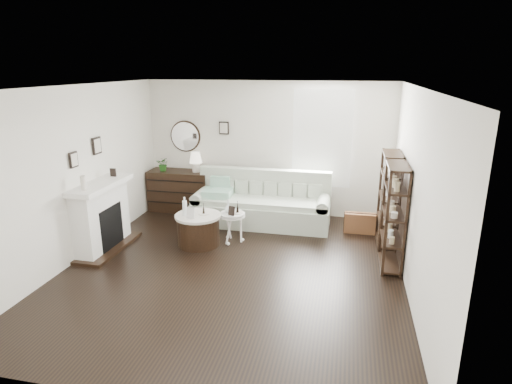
% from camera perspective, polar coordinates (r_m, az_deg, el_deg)
% --- Properties ---
extents(room, '(5.50, 5.50, 5.50)m').
position_cam_1_polar(room, '(8.54, 6.34, 7.12)').
color(room, black).
rests_on(room, ground).
extents(fireplace, '(0.50, 1.40, 1.84)m').
position_cam_1_polar(fireplace, '(7.55, -19.81, -3.33)').
color(fireplace, white).
rests_on(fireplace, ground).
extents(shelf_unit_far, '(0.30, 0.80, 1.60)m').
position_cam_1_polar(shelf_unit_far, '(7.59, 17.28, -0.90)').
color(shelf_unit_far, black).
rests_on(shelf_unit_far, ground).
extents(shelf_unit_near, '(0.30, 0.80, 1.60)m').
position_cam_1_polar(shelf_unit_near, '(6.73, 17.87, -3.13)').
color(shelf_unit_near, black).
rests_on(shelf_unit_near, ground).
extents(sofa, '(2.62, 0.91, 1.02)m').
position_cam_1_polar(sofa, '(8.34, 0.78, -1.91)').
color(sofa, beige).
rests_on(sofa, ground).
extents(quilt, '(0.58, 0.49, 0.14)m').
position_cam_1_polar(quilt, '(8.35, -5.17, -0.12)').
color(quilt, '#28946A').
rests_on(quilt, sofa).
extents(suitcase, '(0.56, 0.19, 0.37)m').
position_cam_1_polar(suitcase, '(8.12, 13.67, -4.04)').
color(suitcase, brown).
rests_on(suitcase, ground).
extents(dresser, '(1.29, 0.55, 0.86)m').
position_cam_1_polar(dresser, '(9.19, -10.07, 0.17)').
color(dresser, black).
rests_on(dresser, ground).
extents(table_lamp, '(0.30, 0.30, 0.41)m').
position_cam_1_polar(table_lamp, '(8.90, -8.03, 3.96)').
color(table_lamp, beige).
rests_on(table_lamp, dresser).
extents(potted_plant, '(0.28, 0.25, 0.29)m').
position_cam_1_polar(potted_plant, '(9.13, -12.25, 3.67)').
color(potted_plant, '#205518').
rests_on(potted_plant, dresser).
extents(drum_table, '(0.78, 0.78, 0.54)m').
position_cam_1_polar(drum_table, '(7.42, -7.68, -4.97)').
color(drum_table, black).
rests_on(drum_table, ground).
extents(pedestal_table, '(0.44, 0.44, 0.53)m').
position_cam_1_polar(pedestal_table, '(7.40, -3.17, -3.15)').
color(pedestal_table, white).
rests_on(pedestal_table, ground).
extents(eiffel_drum, '(0.12, 0.12, 0.17)m').
position_cam_1_polar(eiffel_drum, '(7.32, -7.00, -2.30)').
color(eiffel_drum, black).
rests_on(eiffel_drum, drum_table).
extents(bottle_drum, '(0.08, 0.08, 0.33)m').
position_cam_1_polar(bottle_drum, '(7.27, -9.49, -1.91)').
color(bottle_drum, silver).
rests_on(bottle_drum, drum_table).
extents(card_frame_drum, '(0.14, 0.06, 0.18)m').
position_cam_1_polar(card_frame_drum, '(7.15, -8.72, -2.79)').
color(card_frame_drum, silver).
rests_on(card_frame_drum, drum_table).
extents(eiffel_ped, '(0.13, 0.13, 0.19)m').
position_cam_1_polar(eiffel_ped, '(7.35, -2.48, -2.09)').
color(eiffel_ped, black).
rests_on(eiffel_ped, pedestal_table).
extents(flask_ped, '(0.13, 0.13, 0.24)m').
position_cam_1_polar(flask_ped, '(7.38, -3.73, -1.86)').
color(flask_ped, silver).
rests_on(flask_ped, pedestal_table).
extents(card_frame_ped, '(0.13, 0.08, 0.16)m').
position_cam_1_polar(card_frame_ped, '(7.24, -3.28, -2.52)').
color(card_frame_ped, black).
rests_on(card_frame_ped, pedestal_table).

